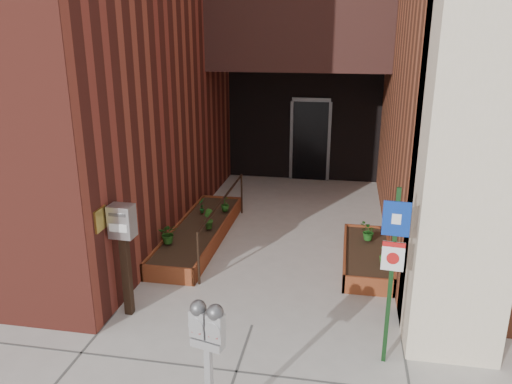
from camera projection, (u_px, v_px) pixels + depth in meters
The scene contains 14 objects.
ground at pixel (252, 325), 6.86m from camera, with size 80.00×80.00×0.00m, color #9E9991.
planter_left at pixel (199, 233), 9.61m from camera, with size 0.90×3.60×0.30m.
planter_right at pixel (367, 257), 8.61m from camera, with size 0.80×2.20×0.30m.
handrail at pixel (223, 206), 9.29m from camera, with size 0.04×3.34×0.90m.
parking_meter at pixel (207, 335), 4.62m from camera, with size 0.35×0.20×1.52m.
sign_post at pixel (393, 260), 5.70m from camera, with size 0.30×0.08×2.23m.
payment_dropbox at pixel (123, 237), 6.80m from camera, with size 0.34×0.26×1.64m.
shrub_left_a at pixel (168, 233), 8.73m from camera, with size 0.33×0.33×0.36m, color #204E16.
shrub_left_b at pixel (208, 219), 9.37m from camera, with size 0.20×0.20×0.37m, color #245317.
shrub_left_c at pixel (225, 204), 10.28m from camera, with size 0.18×0.18×0.32m, color #1D4F16.
shrub_left_d at pixel (202, 205), 10.17m from camera, with size 0.17×0.17×0.32m, color #164E19.
shrub_right_a at pixel (385, 255), 7.94m from camera, with size 0.18×0.18×0.31m, color #29601B.
shrub_right_b at pixel (385, 255), 7.91m from camera, with size 0.18×0.18×0.34m, color #235719.
shrub_right_c at pixel (368, 232), 8.84m from camera, with size 0.30×0.30×0.33m, color #1D5C1A.
Camera 1 is at (1.13, -5.85, 3.87)m, focal length 35.00 mm.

